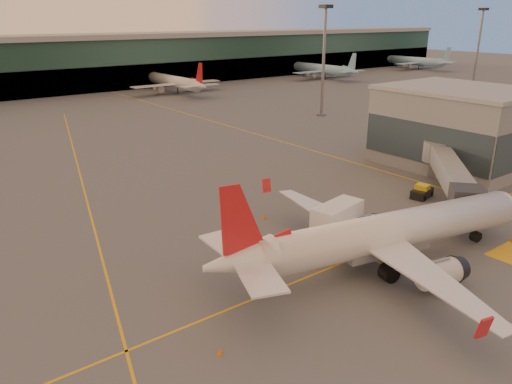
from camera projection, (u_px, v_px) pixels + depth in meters
ground at (368, 290)px, 44.57m from camera, size 600.00×600.00×0.00m
taxi_markings at (102, 182)px, 73.70m from camera, size 100.12×173.00×0.01m
terminal at (0, 67)px, 147.85m from camera, size 400.00×20.00×17.60m
gate_building at (458, 127)px, 79.91m from camera, size 18.40×22.40×12.60m
mast_east_near at (324, 53)px, 117.54m from camera, size 2.40×2.40×25.60m
mast_east_far at (479, 43)px, 163.47m from camera, size 2.40×2.40×25.60m
distant_aircraft_row at (66, 104)px, 139.15m from camera, size 350.00×34.00×13.00m
main_airplane at (382, 235)px, 47.44m from camera, size 35.22×32.02×10.72m
jet_bridge at (449, 172)px, 65.76m from camera, size 20.63×18.83×5.48m
catering_truck at (337, 222)px, 52.25m from camera, size 6.52×3.72×4.76m
gpu_cart at (439, 219)px, 58.51m from camera, size 2.66×2.06×1.37m
pushback_tug at (422, 192)px, 67.15m from camera, size 3.87×2.63×1.82m
cone_nose at (492, 218)px, 59.92m from camera, size 0.41×0.41×0.52m
cone_tail at (220, 351)px, 36.05m from camera, size 0.41×0.41×0.52m
cone_wing_left at (265, 216)px, 60.23m from camera, size 0.49×0.49×0.63m
cone_fwd at (512, 240)px, 53.94m from camera, size 0.50×0.50×0.64m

